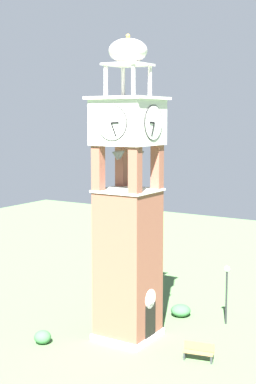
{
  "coord_description": "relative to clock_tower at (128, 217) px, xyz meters",
  "views": [
    {
      "loc": [
        -26.8,
        -16.77,
        12.69
      ],
      "look_at": [
        0.0,
        0.0,
        8.5
      ],
      "focal_mm": 53.2,
      "sensor_mm": 36.0,
      "label": 1
    }
  ],
  "objects": [
    {
      "name": "ground",
      "position": [
        -0.0,
        0.0,
        -7.06
      ],
      "size": [
        80.0,
        80.0,
        0.0
      ],
      "primitive_type": "plane",
      "color": "#476B3D"
    },
    {
      "name": "lamp_post",
      "position": [
        5.02,
        -4.0,
        -4.51
      ],
      "size": [
        0.36,
        0.36,
        3.66
      ],
      "color": "black",
      "rests_on": "ground"
    },
    {
      "name": "clock_tower",
      "position": [
        0.0,
        0.0,
        0.0
      ],
      "size": [
        3.55,
        3.55,
        17.15
      ],
      "color": "brown",
      "rests_on": "ground"
    },
    {
      "name": "park_bench",
      "position": [
        -0.76,
        -4.84,
        -6.58
      ],
      "size": [
        0.77,
        1.66,
        0.95
      ],
      "color": "brown",
      "rests_on": "ground"
    },
    {
      "name": "shrub_left_of_tower",
      "position": [
        4.73,
        -1.02,
        -6.68
      ],
      "size": [
        1.26,
        1.26,
        0.75
      ],
      "primitive_type": "ellipsoid",
      "color": "#336638",
      "rests_on": "ground"
    },
    {
      "name": "shrub_near_entry",
      "position": [
        -3.38,
        3.57,
        -6.69
      ],
      "size": [
        0.96,
        0.96,
        0.75
      ],
      "primitive_type": "ellipsoid",
      "color": "#336638",
      "rests_on": "ground"
    },
    {
      "name": "trash_bin",
      "position": [
        4.37,
        0.35,
        -6.66
      ],
      "size": [
        0.52,
        0.52,
        0.8
      ],
      "primitive_type": "cylinder",
      "color": "#4C4C51",
      "rests_on": "ground"
    }
  ]
}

